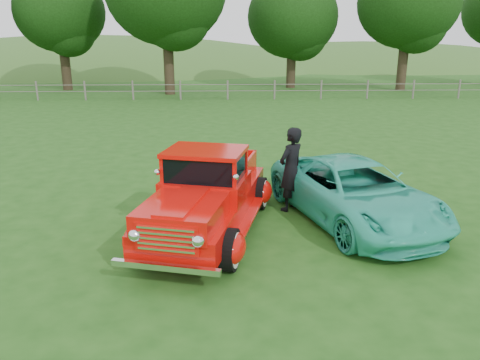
{
  "coord_description": "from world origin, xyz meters",
  "views": [
    {
      "loc": [
        -0.23,
        -8.13,
        3.91
      ],
      "look_at": [
        0.08,
        1.2,
        1.02
      ],
      "focal_mm": 35.0,
      "sensor_mm": 36.0,
      "label": 1
    }
  ],
  "objects_px": {
    "tree_near_east": "(293,17)",
    "tree_mid_east": "(409,2)",
    "man": "(291,169)",
    "tree_mid_west": "(60,12)",
    "red_pickup": "(207,196)",
    "teal_sedan": "(355,192)"
  },
  "relations": [
    {
      "from": "tree_mid_west",
      "to": "teal_sedan",
      "type": "distance_m",
      "value": 30.74
    },
    {
      "from": "tree_mid_west",
      "to": "red_pickup",
      "type": "distance_m",
      "value": 29.8
    },
    {
      "from": "tree_near_east",
      "to": "man",
      "type": "xyz_separation_m",
      "value": [
        -3.72,
        -26.86,
        -4.27
      ]
    },
    {
      "from": "tree_mid_east",
      "to": "tree_near_east",
      "type": "bearing_deg",
      "value": 165.96
    },
    {
      "from": "teal_sedan",
      "to": "red_pickup",
      "type": "bearing_deg",
      "value": 171.79
    },
    {
      "from": "red_pickup",
      "to": "man",
      "type": "distance_m",
      "value": 2.27
    },
    {
      "from": "tree_mid_west",
      "to": "teal_sedan",
      "type": "relative_size",
      "value": 1.77
    },
    {
      "from": "tree_near_east",
      "to": "teal_sedan",
      "type": "relative_size",
      "value": 1.74
    },
    {
      "from": "tree_mid_west",
      "to": "man",
      "type": "relative_size",
      "value": 4.32
    },
    {
      "from": "tree_mid_east",
      "to": "man",
      "type": "height_order",
      "value": "tree_mid_east"
    },
    {
      "from": "tree_mid_west",
      "to": "man",
      "type": "height_order",
      "value": "tree_mid_west"
    },
    {
      "from": "red_pickup",
      "to": "man",
      "type": "height_order",
      "value": "man"
    },
    {
      "from": "tree_mid_west",
      "to": "tree_mid_east",
      "type": "height_order",
      "value": "tree_mid_east"
    },
    {
      "from": "tree_mid_east",
      "to": "man",
      "type": "bearing_deg",
      "value": -115.23
    },
    {
      "from": "tree_near_east",
      "to": "teal_sedan",
      "type": "distance_m",
      "value": 28.09
    },
    {
      "from": "red_pickup",
      "to": "teal_sedan",
      "type": "bearing_deg",
      "value": 22.98
    },
    {
      "from": "tree_near_east",
      "to": "tree_mid_east",
      "type": "relative_size",
      "value": 0.88
    },
    {
      "from": "teal_sedan",
      "to": "tree_mid_west",
      "type": "bearing_deg",
      "value": 101.54
    },
    {
      "from": "tree_mid_east",
      "to": "red_pickup",
      "type": "bearing_deg",
      "value": -117.51
    },
    {
      "from": "tree_mid_west",
      "to": "red_pickup",
      "type": "height_order",
      "value": "tree_mid_west"
    },
    {
      "from": "red_pickup",
      "to": "man",
      "type": "xyz_separation_m",
      "value": [
        1.88,
        1.25,
        0.18
      ]
    },
    {
      "from": "tree_mid_east",
      "to": "teal_sedan",
      "type": "xyz_separation_m",
      "value": [
        -10.41,
        -25.61,
        -5.51
      ]
    }
  ]
}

